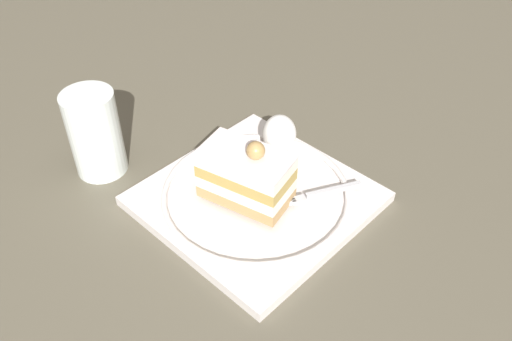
{
  "coord_description": "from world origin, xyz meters",
  "views": [
    {
      "loc": [
        -0.37,
        -0.29,
        0.44
      ],
      "look_at": [
        -0.01,
        -0.02,
        0.05
      ],
      "focal_mm": 38.26,
      "sensor_mm": 36.0,
      "label": 1
    }
  ],
  "objects": [
    {
      "name": "ground_plane",
      "position": [
        0.0,
        0.0,
        0.0
      ],
      "size": [
        2.4,
        2.4,
        0.0
      ],
      "primitive_type": "plane",
      "color": "#5D5646"
    },
    {
      "name": "dessert_plate",
      "position": [
        -0.01,
        -0.02,
        0.01
      ],
      "size": [
        0.25,
        0.25,
        0.02
      ],
      "color": "white",
      "rests_on": "ground_plane"
    },
    {
      "name": "cake_slice",
      "position": [
        -0.03,
        -0.02,
        0.05
      ],
      "size": [
        0.06,
        0.1,
        0.08
      ],
      "color": "tan",
      "rests_on": "dessert_plate"
    },
    {
      "name": "whipped_cream_dollop",
      "position": [
        0.06,
        0.0,
        0.04
      ],
      "size": [
        0.04,
        0.04,
        0.05
      ],
      "primitive_type": "ellipsoid",
      "color": "white",
      "rests_on": "dessert_plate"
    },
    {
      "name": "fork",
      "position": [
        0.02,
        -0.08,
        0.02
      ],
      "size": [
        0.1,
        0.07,
        0.0
      ],
      "color": "silver",
      "rests_on": "dessert_plate"
    },
    {
      "name": "drink_glass_near",
      "position": [
        -0.08,
        0.17,
        0.05
      ],
      "size": [
        0.06,
        0.06,
        0.11
      ],
      "color": "white",
      "rests_on": "ground_plane"
    }
  ]
}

